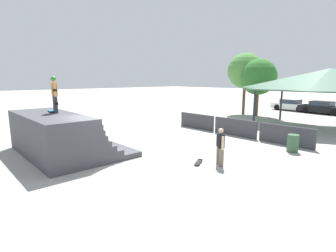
# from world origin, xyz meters

# --- Properties ---
(ground_plane) EXTENTS (160.00, 160.00, 0.00)m
(ground_plane) POSITION_xyz_m (0.00, 0.00, 0.00)
(ground_plane) COLOR #A3A09B
(quarter_pipe_ramp) EXTENTS (5.81, 4.04, 1.93)m
(quarter_pipe_ramp) POSITION_xyz_m (-2.32, -1.14, 0.85)
(quarter_pipe_ramp) COLOR #424247
(quarter_pipe_ramp) RESTS_ON ground
(skater_on_deck) EXTENTS (0.73, 0.31, 1.68)m
(skater_on_deck) POSITION_xyz_m (-2.58, -1.09, 2.89)
(skater_on_deck) COLOR #2D2D33
(skater_on_deck) RESTS_ON quarter_pipe_ramp
(skateboard_on_deck) EXTENTS (0.88, 0.35, 0.09)m
(skateboard_on_deck) POSITION_xyz_m (-3.06, -1.15, 1.98)
(skateboard_on_deck) COLOR blue
(skateboard_on_deck) RESTS_ON quarter_pipe_ramp
(bystander_walking) EXTENTS (0.57, 0.43, 1.55)m
(bystander_walking) POSITION_xyz_m (3.69, 3.15, 0.86)
(bystander_walking) COLOR #6B6051
(bystander_walking) RESTS_ON ground
(skateboard_on_ground) EXTENTS (0.55, 0.79, 0.09)m
(skateboard_on_ground) POSITION_xyz_m (2.95, 2.69, 0.06)
(skateboard_on_ground) COLOR green
(skateboard_on_ground) RESTS_ON ground
(barrier_fence) EXTENTS (9.32, 0.12, 1.05)m
(barrier_fence) POSITION_xyz_m (0.82, 8.47, 0.53)
(barrier_fence) COLOR #3D3D42
(barrier_fence) RESTS_ON ground
(pavilion_shelter) EXTENTS (9.81, 5.17, 4.19)m
(pavilion_shelter) POSITION_xyz_m (3.86, 14.81, 3.41)
(pavilion_shelter) COLOR #2D2D33
(pavilion_shelter) RESTS_ON ground
(tree_beside_pavilion) EXTENTS (3.42, 3.42, 5.97)m
(tree_beside_pavilion) POSITION_xyz_m (-4.47, 17.79, 4.25)
(tree_beside_pavilion) COLOR brown
(tree_beside_pavilion) RESTS_ON ground
(tree_far_back) EXTENTS (3.32, 3.32, 5.32)m
(tree_far_back) POSITION_xyz_m (-2.83, 17.44, 3.65)
(tree_far_back) COLOR brown
(tree_far_back) RESTS_ON ground
(trash_bin) EXTENTS (0.52, 0.52, 0.85)m
(trash_bin) POSITION_xyz_m (4.81, 7.39, 0.42)
(trash_bin) COLOR #385B3D
(trash_bin) RESTS_ON ground
(parked_car_white) EXTENTS (4.20, 1.89, 1.27)m
(parked_car_white) POSITION_xyz_m (-2.50, 24.28, 0.60)
(parked_car_white) COLOR silver
(parked_car_white) RESTS_ON ground
(parked_car_black) EXTENTS (4.48, 2.04, 1.27)m
(parked_car_black) POSITION_xyz_m (0.79, 23.85, 0.60)
(parked_car_black) COLOR black
(parked_car_black) RESTS_ON ground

